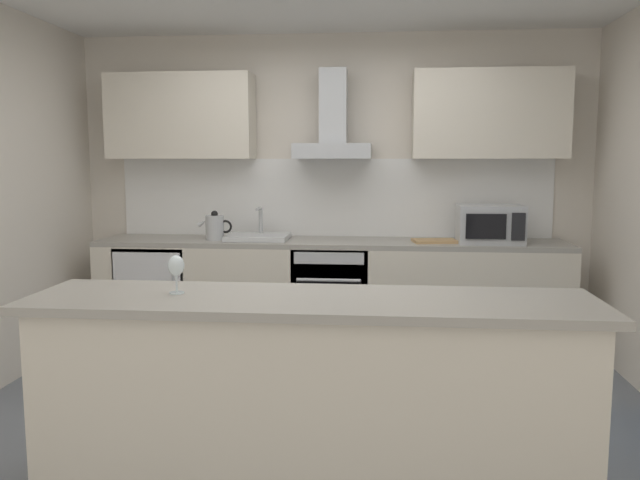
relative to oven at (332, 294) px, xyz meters
The scene contains 14 objects.
ground 1.61m from the oven, 90.61° to the right, with size 5.31×4.77×0.02m, color slate.
wall_back 0.93m from the oven, 92.31° to the left, with size 5.31×0.12×2.60m, color silver.
backsplash_tile 0.84m from the oven, 92.81° to the left, with size 3.67×0.02×0.66m, color white.
counter_back 0.03m from the oven, 121.92° to the left, with size 3.80×0.60×0.90m.
counter_island 2.33m from the oven, 87.93° to the right, with size 2.55×0.64×0.94m.
upper_cabinets 1.46m from the oven, 95.31° to the left, with size 3.75×0.32×0.70m.
oven is the anchor object (origin of this frame).
refrigerator 1.45m from the oven, behind, with size 0.58×0.60×0.85m.
microwave 1.38m from the oven, ahead, with size 0.50×0.38×0.30m.
sink 0.77m from the oven, behind, with size 0.50×0.40×0.26m.
kettle 1.10m from the oven, behind, with size 0.29×0.15×0.24m.
range_hood 1.33m from the oven, 90.00° to the left, with size 0.62×0.45×0.72m.
wine_glass 2.45m from the oven, 103.16° to the right, with size 0.08×0.08×0.18m.
chopping_board 0.94m from the oven, ahead, with size 0.34×0.22×0.02m, color tan.
Camera 1 is at (0.41, -3.58, 1.55)m, focal length 35.86 mm.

